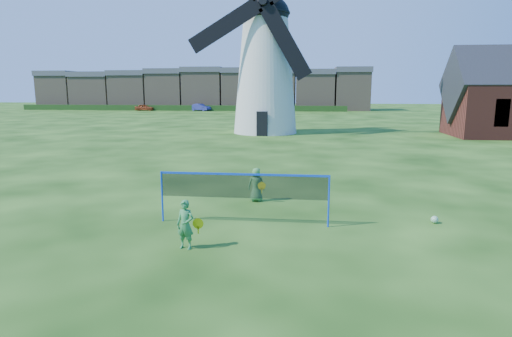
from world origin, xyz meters
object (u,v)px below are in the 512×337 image
object	(u,v)px
car_left	(144,108)
car_right	(201,107)
player_girl	(185,225)
player_boy	(256,185)
windmill	(265,66)
play_ball	(435,220)
badminton_net	(243,187)

from	to	relation	value
car_left	car_right	distance (m)	10.54
car_left	car_right	world-z (taller)	car_right
player_girl	player_boy	xyz separation A→B (m)	(1.23, 4.86, -0.02)
player_girl	car_right	distance (m)	70.37
windmill	player_boy	bearing A→B (deg)	-85.28
play_ball	car_left	bearing A→B (deg)	117.71
player_girl	play_ball	distance (m)	7.48
player_girl	car_right	bearing A→B (deg)	115.85
player_boy	play_ball	size ratio (longest dim) A/B	5.53
windmill	play_ball	world-z (taller)	windmill
player_girl	car_left	xyz separation A→B (m)	(-27.08, 67.55, -0.05)
play_ball	car_right	xyz separation A→B (m)	(-23.44, 65.48, 0.54)
play_ball	car_right	size ratio (longest dim) A/B	0.06
windmill	car_left	xyz separation A→B (m)	(-26.29, 38.26, -5.48)
badminton_net	player_boy	distance (m)	2.74
badminton_net	car_right	bearing A→B (deg)	104.99
badminton_net	play_ball	size ratio (longest dim) A/B	22.95
windmill	car_right	bearing A→B (deg)	111.99
badminton_net	player_girl	world-z (taller)	badminton_net
windmill	car_right	distance (m)	42.51
play_ball	player_girl	bearing A→B (deg)	-157.08
windmill	car_right	xyz separation A→B (m)	(-15.79, 39.10, -5.41)
play_ball	windmill	bearing A→B (deg)	106.18
badminton_net	car_right	size ratio (longest dim) A/B	1.28
badminton_net	player_girl	distance (m)	2.51
car_left	car_right	xyz separation A→B (m)	(10.51, 0.84, 0.07)
player_boy	car_right	xyz separation A→B (m)	(-17.80, 63.53, 0.04)
windmill	player_girl	world-z (taller)	windmill
windmill	player_girl	xyz separation A→B (m)	(0.78, -29.29, -5.43)
player_boy	car_right	world-z (taller)	car_right
player_girl	play_ball	xyz separation A→B (m)	(6.87, 2.91, -0.52)
badminton_net	player_boy	xyz separation A→B (m)	(0.07, 2.69, -0.53)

